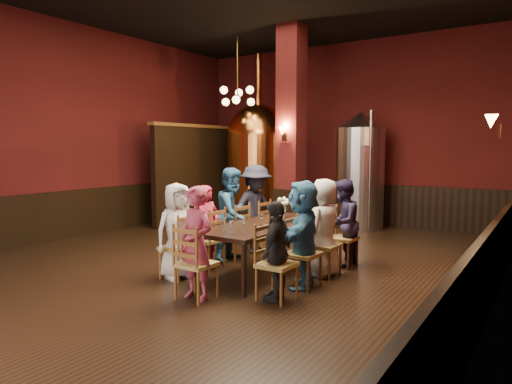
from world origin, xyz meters
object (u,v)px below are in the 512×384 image
Objects in this scene: person_1 at (208,227)px; person_2 at (233,214)px; copper_kettle at (258,161)px; rose_vase at (283,204)px; person_0 at (178,231)px; steel_vessel at (360,171)px; dining_table at (264,227)px.

person_1 is 0.67m from person_2.
copper_kettle is 12.36× the size of rose_vase.
steel_vessel is at bearing 11.67° from person_0.
copper_kettle is at bearing -173.91° from steel_vessel.
person_1 reaches higher than rose_vase.
copper_kettle reaches higher than steel_vessel.
dining_table is 1.73× the size of person_0.
copper_kettle reaches higher than dining_table.
person_2 is 0.87m from rose_vase.
person_0 is 0.89× the size of person_2.
copper_kettle is 4.41m from rose_vase.
steel_vessel is at bearing -6.77° from person_1.
person_1 is (0.01, 0.67, -0.04)m from person_0.
person_1 is at bearing -66.54° from copper_kettle.
person_2 is at bearing 18.28° from person_0.
person_1 is 0.31× the size of copper_kettle.
dining_table is 0.91m from person_1.
person_2 is at bearing -62.81° from copper_kettle.
rose_vase is at bearing -36.97° from person_1.
dining_table is at bearing -55.96° from copper_kettle.
rose_vase is at bearing -73.32° from person_2.
person_0 is at bearing -116.06° from rose_vase.
person_2 is 4.14m from steel_vessel.
person_2 is at bearing 0.76° from person_1.
steel_vessel is at bearing 92.95° from dining_table.
steel_vessel is 7.89× the size of rose_vase.
person_2 is (0.03, 1.33, 0.08)m from person_0.
rose_vase is (2.71, -3.43, -0.58)m from copper_kettle.
steel_vessel is (0.73, 5.37, 0.66)m from person_0.
person_2 is 0.58× the size of steel_vessel.
rose_vase is (0.80, 0.99, 0.32)m from person_1.
dining_table is 0.57× the size of copper_kettle.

